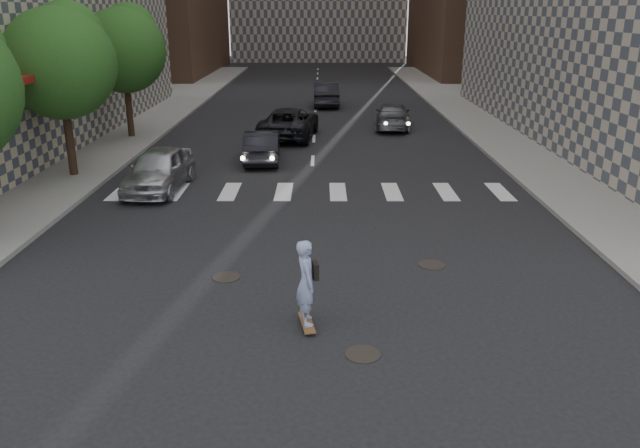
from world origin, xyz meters
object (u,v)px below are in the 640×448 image
Objects in this scene: silver_sedan at (159,169)px; traffic_car_e at (326,94)px; tree_b at (62,58)px; traffic_car_c at (289,123)px; traffic_car_b at (393,116)px; traffic_car_a at (262,146)px; tree_c at (125,46)px; traffic_car_d at (391,113)px; skateboarder at (307,282)px.

silver_sedan is 22.30m from traffic_car_e.
tree_b is 12.15m from traffic_car_c.
traffic_car_c reaches higher than traffic_car_b.
traffic_car_e reaches higher than traffic_car_b.
traffic_car_b is at bearing -132.08° from traffic_car_a.
traffic_car_b is (13.86, 2.86, -3.96)m from tree_c.
tree_b is at bearing -90.00° from tree_c.
tree_c is 1.35× the size of traffic_car_e.
silver_sedan is at bearing 58.36° from traffic_car_b.
silver_sedan reaches higher than traffic_car_b.
tree_b is 5.75m from silver_sedan.
silver_sedan is 16.21m from traffic_car_b.
tree_c is at bearing 114.96° from silver_sedan.
traffic_car_b is 6.33m from traffic_car_c.
traffic_car_d is at bearing 57.99° from silver_sedan.
traffic_car_d is at bearing 116.08° from traffic_car_e.
traffic_car_d is (13.91, 12.13, -4.00)m from tree_b.
traffic_car_e is at bearing 48.52° from tree_c.
traffic_car_d is at bearing -85.57° from traffic_car_b.
skateboarder reaches higher than silver_sedan.
tree_b reaches higher than traffic_car_a.
tree_b reaches higher than silver_sedan.
tree_c is 22.90m from skateboarder.
tree_b is at bearing 17.60° from traffic_car_a.
silver_sedan is (-5.71, 10.63, -0.25)m from skateboarder.
tree_c reaches higher than skateboarder.
traffic_car_c is 11.56m from traffic_car_e.
tree_c is 14.70m from traffic_car_b.
traffic_car_a is 0.89× the size of traffic_car_b.
traffic_car_b is 9.40m from traffic_car_e.
silver_sedan reaches higher than traffic_car_d.
tree_b is 1.39× the size of traffic_car_b.
silver_sedan is 17.25m from traffic_car_d.
tree_c is at bearing -39.10° from traffic_car_a.
traffic_car_e is at bearing -93.54° from traffic_car_c.
tree_c is 1.17× the size of traffic_car_c.
traffic_car_c is at bearing 44.93° from tree_b.
silver_sedan is 0.81× the size of traffic_car_c.
tree_c reaches higher than silver_sedan.
traffic_car_a is 10.50m from traffic_car_b.
traffic_car_c is (-5.71, -2.73, 0.10)m from traffic_car_b.
traffic_car_c is at bearing 35.01° from traffic_car_d.
skateboarder is at bearing -65.04° from tree_c.
traffic_car_e is (6.35, 21.38, 0.02)m from silver_sedan.
traffic_car_c is at bearing 0.95° from tree_c.
traffic_car_d is at bearing -138.69° from traffic_car_c.
traffic_car_b is 0.97× the size of traffic_car_e.
traffic_car_c is (4.33, 10.00, 0.00)m from silver_sedan.
tree_b is at bearing 51.47° from traffic_car_c.
silver_sedan is 5.71m from traffic_car_a.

